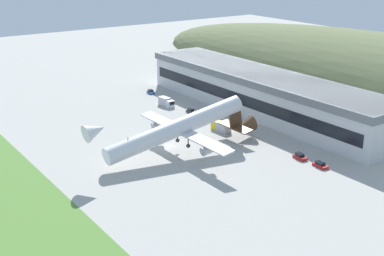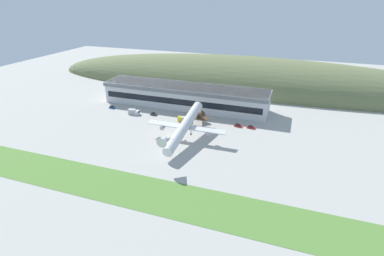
# 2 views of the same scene
# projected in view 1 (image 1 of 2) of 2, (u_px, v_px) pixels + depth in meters

# --- Properties ---
(ground_plane) EXTENTS (453.42, 453.42, 0.00)m
(ground_plane) POSITION_uv_depth(u_px,v_px,m) (169.00, 146.00, 155.17)
(ground_plane) COLOR #ADAAA3
(grass_strip_foreground) EXTENTS (408.08, 20.01, 0.08)m
(grass_strip_foreground) POSITION_uv_depth(u_px,v_px,m) (4.00, 185.00, 129.61)
(grass_strip_foreground) COLOR #568438
(grass_strip_foreground) RESTS_ON ground_plane
(terminal_building) EXTENTS (107.79, 21.45, 13.64)m
(terminal_building) POSITION_uv_depth(u_px,v_px,m) (262.00, 90.00, 185.28)
(terminal_building) COLOR silver
(terminal_building) RESTS_ON ground_plane
(cargo_airplane) EXTENTS (41.22, 54.94, 13.82)m
(cargo_airplane) POSITION_uv_depth(u_px,v_px,m) (179.00, 129.00, 146.73)
(cargo_airplane) COLOR silver
(service_car_0) EXTENTS (3.99, 2.17, 1.53)m
(service_car_0) POSITION_uv_depth(u_px,v_px,m) (151.00, 92.00, 210.20)
(service_car_0) COLOR #264C99
(service_car_0) RESTS_ON ground_plane
(service_car_1) EXTENTS (4.49, 2.17, 1.41)m
(service_car_1) POSITION_uv_depth(u_px,v_px,m) (320.00, 165.00, 140.05)
(service_car_1) COLOR #B21E1E
(service_car_1) RESTS_ON ground_plane
(service_car_2) EXTENTS (4.30, 2.21, 1.58)m
(service_car_2) POSITION_uv_depth(u_px,v_px,m) (300.00, 157.00, 145.43)
(service_car_2) COLOR #B21E1E
(service_car_2) RESTS_ON ground_plane
(service_car_3) EXTENTS (4.04, 1.96, 1.60)m
(service_car_3) POSITION_uv_depth(u_px,v_px,m) (191.00, 111.00, 185.60)
(service_car_3) COLOR #333338
(service_car_3) RESTS_ON ground_plane
(fuel_truck) EXTENTS (7.03, 3.02, 3.10)m
(fuel_truck) POSITION_uv_depth(u_px,v_px,m) (166.00, 102.00, 193.43)
(fuel_truck) COLOR silver
(fuel_truck) RESTS_ON ground_plane
(box_truck) EXTENTS (7.10, 3.01, 2.82)m
(box_truck) POSITION_uv_depth(u_px,v_px,m) (221.00, 126.00, 167.47)
(box_truck) COLOR gold
(box_truck) RESTS_ON ground_plane
(traffic_cone_0) EXTENTS (0.52, 0.52, 0.58)m
(traffic_cone_0) POSITION_uv_depth(u_px,v_px,m) (180.00, 125.00, 172.22)
(traffic_cone_0) COLOR orange
(traffic_cone_0) RESTS_ON ground_plane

